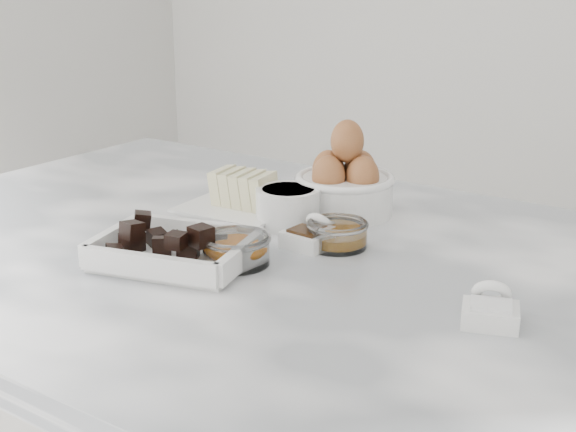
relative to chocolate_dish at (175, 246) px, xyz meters
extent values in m
cube|color=white|center=(0.06, 0.10, -0.04)|extent=(1.20, 0.80, 0.04)
cube|color=white|center=(0.00, 0.00, -0.02)|extent=(0.21, 0.17, 0.01)
cube|color=white|center=(-0.06, 0.21, -0.02)|extent=(0.15, 0.15, 0.01)
cube|color=white|center=(-0.06, 0.21, -0.01)|extent=(0.16, 0.16, 0.00)
cylinder|color=white|center=(0.03, 0.20, 0.01)|extent=(0.09, 0.09, 0.05)
cylinder|color=white|center=(0.03, 0.20, 0.03)|extent=(0.07, 0.07, 0.01)
cylinder|color=white|center=(0.07, 0.29, 0.01)|extent=(0.14, 0.14, 0.06)
torus|color=white|center=(0.07, 0.29, 0.03)|extent=(0.15, 0.15, 0.01)
ellipsoid|color=#9A5C31|center=(0.10, 0.30, 0.04)|extent=(0.05, 0.05, 0.06)
ellipsoid|color=#9A5C31|center=(0.04, 0.29, 0.04)|extent=(0.05, 0.05, 0.06)
ellipsoid|color=#9A5C31|center=(0.07, 0.32, 0.04)|extent=(0.05, 0.05, 0.06)
ellipsoid|color=#9A5C31|center=(0.06, 0.26, 0.04)|extent=(0.05, 0.05, 0.06)
ellipsoid|color=#9A5C31|center=(0.07, 0.29, 0.09)|extent=(0.05, 0.05, 0.06)
cylinder|color=white|center=(0.13, 0.16, -0.01)|extent=(0.08, 0.08, 0.03)
torus|color=white|center=(0.13, 0.16, 0.01)|extent=(0.08, 0.08, 0.01)
cylinder|color=#C5760D|center=(0.13, 0.16, -0.01)|extent=(0.06, 0.06, 0.01)
cylinder|color=white|center=(0.06, 0.04, 0.00)|extent=(0.08, 0.08, 0.03)
torus|color=white|center=(0.06, 0.04, 0.01)|extent=(0.09, 0.09, 0.01)
ellipsoid|color=orange|center=(0.06, 0.04, 0.00)|extent=(0.05, 0.05, 0.02)
cube|color=white|center=(0.10, 0.14, -0.01)|extent=(0.06, 0.05, 0.02)
cube|color=black|center=(0.10, 0.14, 0.00)|extent=(0.04, 0.04, 0.00)
torus|color=white|center=(0.10, 0.17, 0.00)|extent=(0.05, 0.04, 0.04)
cube|color=white|center=(0.38, 0.05, -0.01)|extent=(0.07, 0.06, 0.02)
cube|color=white|center=(0.38, 0.05, 0.00)|extent=(0.05, 0.05, 0.00)
torus|color=white|center=(0.37, 0.08, 0.00)|extent=(0.05, 0.05, 0.04)
camera|label=1|loc=(0.64, -0.68, 0.34)|focal=50.00mm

